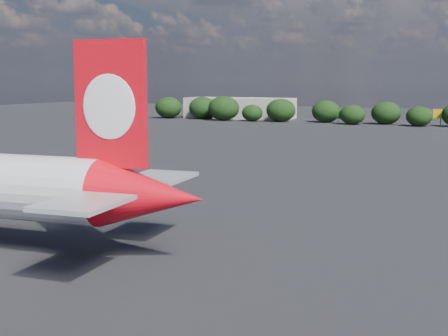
% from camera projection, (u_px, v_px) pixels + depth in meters
% --- Properties ---
extents(ground, '(500.00, 500.00, 0.00)m').
position_uv_depth(ground, '(265.00, 174.00, 100.60)').
color(ground, black).
rests_on(ground, ground).
extents(terminal_building, '(42.00, 16.00, 8.00)m').
position_uv_depth(terminal_building, '(240.00, 108.00, 245.72)').
color(terminal_building, '#A49C8D').
rests_on(terminal_building, ground).
extents(highway_sign, '(6.00, 0.30, 4.50)m').
position_uv_depth(highway_sign, '(346.00, 115.00, 211.20)').
color(highway_sign, '#135F1C').
rests_on(highway_sign, ground).
extents(billboard_yellow, '(5.00, 0.30, 5.50)m').
position_uv_depth(billboard_yellow, '(441.00, 114.00, 203.41)').
color(billboard_yellow, gold).
rests_on(billboard_yellow, ground).
extents(horizon_treeline, '(206.57, 17.41, 9.21)m').
position_uv_depth(horizon_treeline, '(414.00, 113.00, 205.31)').
color(horizon_treeline, black).
rests_on(horizon_treeline, ground).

